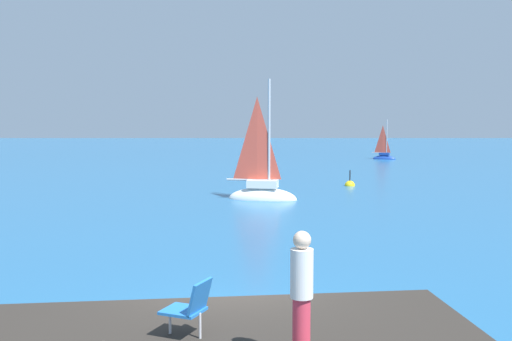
{
  "coord_description": "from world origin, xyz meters",
  "views": [
    {
      "loc": [
        0.48,
        -10.99,
        4.1
      ],
      "look_at": [
        0.45,
        13.61,
        1.69
      ],
      "focal_mm": 43.54,
      "sensor_mm": 36.0,
      "label": 1
    }
  ],
  "objects": [
    {
      "name": "sailboat_far",
      "position": [
        11.19,
        40.69,
        0.2
      ],
      "size": [
        2.02,
        1.33,
        3.64
      ],
      "rotation": [
        0.0,
        0.0,
        5.89
      ],
      "color": "#193D99",
      "rests_on": "ground"
    },
    {
      "name": "beach_chair",
      "position": [
        -0.41,
        -2.85,
        1.48
      ],
      "size": [
        0.74,
        0.68,
        0.8
      ],
      "rotation": [
        0.0,
        0.0,
        2.73
      ],
      "color": "blue",
      "rests_on": "shore_ledge"
    },
    {
      "name": "sailboat_near",
      "position": [
        0.76,
        17.28,
        0.33
      ],
      "size": [
        3.32,
        1.62,
        6.05
      ],
      "rotation": [
        0.0,
        0.0,
        6.11
      ],
      "color": "white",
      "rests_on": "ground"
    },
    {
      "name": "ground_plane",
      "position": [
        0.0,
        0.0,
        0.0
      ],
      "size": [
        160.0,
        160.0,
        0.0
      ],
      "primitive_type": "plane",
      "color": "#236093"
    },
    {
      "name": "person_standing",
      "position": [
        1.03,
        -3.67,
        1.9
      ],
      "size": [
        0.28,
        0.28,
        1.62
      ],
      "rotation": [
        0.0,
        0.0,
        5.53
      ],
      "color": "#DB384C",
      "rests_on": "shore_ledge"
    },
    {
      "name": "marker_buoy",
      "position": [
        5.57,
        22.41,
        0.01
      ],
      "size": [
        0.56,
        0.56,
        1.13
      ],
      "color": "yellow",
      "rests_on": "ground"
    }
  ]
}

